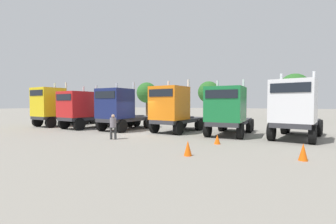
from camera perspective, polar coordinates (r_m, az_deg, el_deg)
ground at (r=18.24m, az=-6.97°, el=-5.23°), size 200.00×200.00×0.00m
semi_truck_yellow at (r=26.54m, az=-25.73°, el=1.15°), size 3.22×6.55×4.45m
semi_truck_red at (r=23.27m, az=-19.76°, el=0.66°), size 3.43×6.66×3.97m
semi_truck_navy at (r=20.54m, az=-11.42°, el=0.69°), size 3.06×6.18×4.13m
semi_truck_orange at (r=18.75m, az=1.28°, el=0.77°), size 3.35×6.07×4.22m
semi_truck_green at (r=17.35m, az=14.20°, el=0.36°), size 2.78×6.24×4.05m
semi_truck_white at (r=17.02m, az=28.28°, el=0.59°), size 3.77×6.71×4.34m
visitor_with_camera at (r=15.61m, az=-13.11°, el=-3.08°), size 0.51×0.51×1.61m
traffic_cone_near at (r=10.61m, az=4.82°, el=-8.70°), size 0.36×0.36×0.68m
traffic_cone_mid at (r=13.84m, az=11.81°, el=-6.46°), size 0.36×0.36×0.55m
traffic_cone_far at (r=11.15m, az=29.83°, el=-8.36°), size 0.36×0.36×0.71m
oak_far_left at (r=39.27m, az=-5.13°, el=4.64°), size 3.38×3.38×5.78m
oak_far_centre at (r=37.86m, az=9.81°, el=4.72°), size 3.41×3.41×5.80m
oak_far_right at (r=37.58m, az=28.19°, el=5.00°), size 4.17×4.17×6.49m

